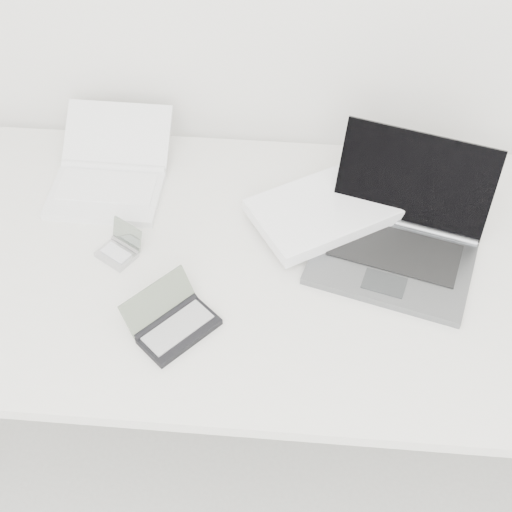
# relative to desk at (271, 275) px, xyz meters

# --- Properties ---
(desk) EXTENTS (1.60, 0.80, 0.73)m
(desk) POSITION_rel_desk_xyz_m (0.00, 0.00, 0.00)
(desk) COLOR white
(desk) RESTS_ON ground
(laptop_large) EXTENTS (0.54, 0.44, 0.22)m
(laptop_large) POSITION_rel_desk_xyz_m (0.19, 0.09, 0.08)
(laptop_large) COLOR slate
(laptop_large) RESTS_ON desk
(netbook_open_white) EXTENTS (0.26, 0.32, 0.11)m
(netbook_open_white) POSITION_rel_desk_xyz_m (-0.40, 0.21, 0.07)
(netbook_open_white) COLOR white
(netbook_open_white) RESTS_ON desk
(pda_silver) EXTENTS (0.11, 0.11, 0.06)m
(pda_silver) POSITION_rel_desk_xyz_m (-0.33, -0.00, 0.06)
(pda_silver) COLOR #B7B6BB
(pda_silver) RESTS_ON desk
(palmtop_charcoal) EXTENTS (0.20, 0.20, 0.08)m
(palmtop_charcoal) POSITION_rel_desk_xyz_m (-0.18, -0.19, 0.06)
(palmtop_charcoal) COLOR black
(palmtop_charcoal) RESTS_ON desk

